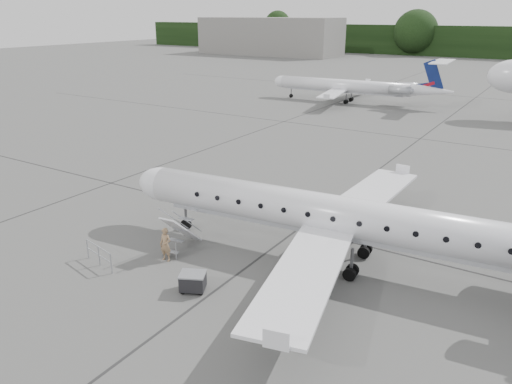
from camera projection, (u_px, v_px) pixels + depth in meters
The scene contains 8 objects.
ground at pixel (364, 321), 19.38m from camera, with size 320.00×320.00×0.00m, color #5A5A58.
terminal_building at pixel (270, 36), 140.33m from camera, with size 40.00×14.00×10.00m, color slate.
main_regional_jet at pixel (343, 197), 22.78m from camera, with size 26.00×18.72×6.67m, color silver, non-canonical shape.
airstair at pixel (181, 230), 24.90m from camera, with size 0.85×2.37×2.09m, color silver, non-canonical shape.
passenger at pixel (166, 245), 23.85m from camera, with size 0.61×0.40×1.67m, color #997753.
safety_railing at pixel (99, 256), 23.45m from camera, with size 2.20×0.08×1.00m, color #989BA0, non-canonical shape.
baggage_cart at pixel (193, 282), 21.32m from camera, with size 1.04×0.84×0.90m, color black, non-canonical shape.
bg_regional_left at pixel (344, 79), 65.78m from camera, with size 22.69×16.34×5.95m, color silver, non-canonical shape.
Camera 1 is at (5.27, -16.22, 11.30)m, focal length 35.00 mm.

